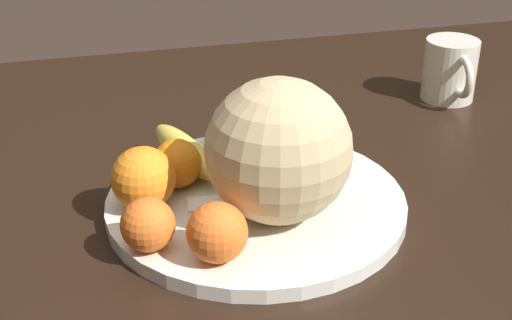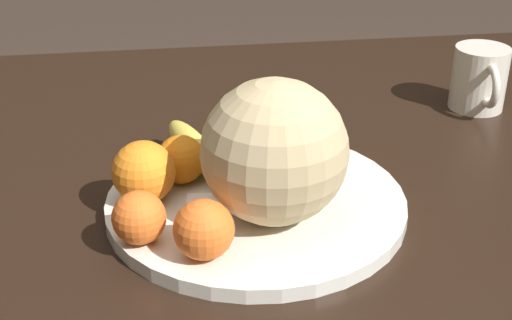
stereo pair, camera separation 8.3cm
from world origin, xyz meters
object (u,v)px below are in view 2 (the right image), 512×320
object	(u,v)px
melon	(277,151)
ceramic_mug	(480,79)
orange_front_right	(139,218)
produce_tag	(220,201)
kitchen_table	(264,244)
fruit_bowl	(256,202)
orange_back_left	(204,230)
banana_bunch	(259,145)
orange_front_left	(144,172)
orange_mid_center	(181,159)

from	to	relation	value
melon	ceramic_mug	xyz separation A→B (m)	(0.37, 0.30, -0.05)
orange_front_right	produce_tag	world-z (taller)	orange_front_right
kitchen_table	fruit_bowl	bearing A→B (deg)	-115.89
orange_back_left	banana_bunch	bearing A→B (deg)	67.11
orange_front_left	produce_tag	size ratio (longest dim) A/B	0.90
orange_front_left	orange_front_right	bearing A→B (deg)	-93.84
melon	produce_tag	xyz separation A→B (m)	(-0.06, 0.04, -0.08)
melon	ceramic_mug	size ratio (longest dim) A/B	1.34
orange_back_left	fruit_bowl	bearing A→B (deg)	57.83
melon	banana_bunch	distance (m)	0.16
banana_bunch	ceramic_mug	distance (m)	0.41
fruit_bowl	melon	world-z (taller)	melon
melon	orange_mid_center	bearing A→B (deg)	137.06
orange_front_right	orange_back_left	bearing A→B (deg)	-29.29
produce_tag	ceramic_mug	world-z (taller)	ceramic_mug
melon	orange_back_left	bearing A→B (deg)	-142.44
orange_mid_center	orange_front_right	bearing A→B (deg)	-111.95
orange_front_right	ceramic_mug	xyz separation A→B (m)	(0.53, 0.33, 0.00)
orange_front_right	produce_tag	distance (m)	0.12
kitchen_table	melon	world-z (taller)	melon
fruit_bowl	melon	distance (m)	0.10
banana_bunch	orange_front_right	xyz separation A→B (m)	(-0.16, -0.17, 0.01)
fruit_bowl	orange_back_left	distance (m)	0.14
banana_bunch	produce_tag	xyz separation A→B (m)	(-0.06, -0.10, -0.02)
orange_back_left	produce_tag	xyz separation A→B (m)	(0.03, 0.11, -0.03)
kitchen_table	ceramic_mug	size ratio (longest dim) A/B	13.07
fruit_bowl	orange_mid_center	world-z (taller)	orange_mid_center
kitchen_table	banana_bunch	distance (m)	0.13
orange_front_left	orange_front_right	distance (m)	0.09
orange_front_left	orange_mid_center	bearing A→B (deg)	41.67
melon	orange_back_left	distance (m)	0.12
orange_front_left	ceramic_mug	distance (m)	0.58
banana_bunch	orange_front_left	distance (m)	0.17
orange_front_right	orange_mid_center	size ratio (longest dim) A/B	0.97
orange_front_left	ceramic_mug	size ratio (longest dim) A/B	0.61
orange_mid_center	kitchen_table	bearing A→B (deg)	-12.83
banana_bunch	melon	bearing A→B (deg)	-176.09
banana_bunch	orange_back_left	world-z (taller)	orange_back_left
melon	orange_back_left	size ratio (longest dim) A/B	2.55
orange_mid_center	orange_back_left	bearing A→B (deg)	-84.56
kitchen_table	orange_mid_center	xyz separation A→B (m)	(-0.10, 0.02, 0.12)
kitchen_table	banana_bunch	bearing A→B (deg)	86.76
orange_front_left	ceramic_mug	xyz separation A→B (m)	(0.52, 0.24, -0.01)
orange_front_left	orange_mid_center	size ratio (longest dim) A/B	1.24
banana_bunch	orange_front_left	xyz separation A→B (m)	(-0.15, -0.09, 0.02)
orange_mid_center	ceramic_mug	world-z (taller)	ceramic_mug
orange_front_right	orange_front_left	bearing A→B (deg)	86.16
orange_mid_center	orange_back_left	distance (m)	0.16
ceramic_mug	banana_bunch	bearing A→B (deg)	-157.09
melon	banana_bunch	world-z (taller)	melon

